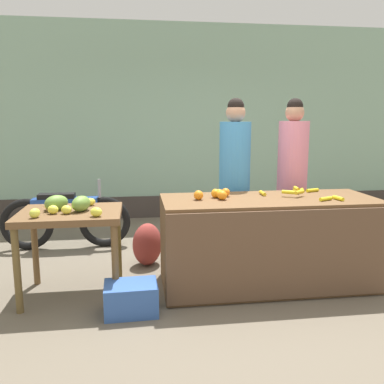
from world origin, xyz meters
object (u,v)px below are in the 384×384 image
object	(u,v)px
vendor_woman_pink_shirt	(292,179)
produce_sack	(147,244)
produce_crate	(131,298)
vendor_woman_blue_shirt	(234,182)
parked_motorcycle	(66,217)

from	to	relation	value
vendor_woman_pink_shirt	produce_sack	distance (m)	1.81
produce_crate	produce_sack	distance (m)	1.17
vendor_woman_blue_shirt	vendor_woman_pink_shirt	world-z (taller)	vendor_woman_pink_shirt
vendor_woman_pink_shirt	produce_crate	xyz separation A→B (m)	(-1.84, -1.18, -0.80)
vendor_woman_pink_shirt	produce_sack	size ratio (longest dim) A/B	3.88
produce_crate	produce_sack	size ratio (longest dim) A/B	0.92
vendor_woman_pink_shirt	parked_motorcycle	world-z (taller)	vendor_woman_pink_shirt
vendor_woman_pink_shirt	produce_crate	world-z (taller)	vendor_woman_pink_shirt
vendor_woman_blue_shirt	produce_crate	size ratio (longest dim) A/B	4.18
produce_crate	parked_motorcycle	bearing A→B (deg)	113.38
vendor_woman_pink_shirt	parked_motorcycle	bearing A→B (deg)	164.84
parked_motorcycle	produce_crate	bearing A→B (deg)	-66.62
produce_sack	produce_crate	bearing A→B (deg)	-98.47
vendor_woman_blue_shirt	produce_crate	bearing A→B (deg)	-136.24
vendor_woman_pink_shirt	parked_motorcycle	xyz separation A→B (m)	(-2.66, 0.72, -0.53)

